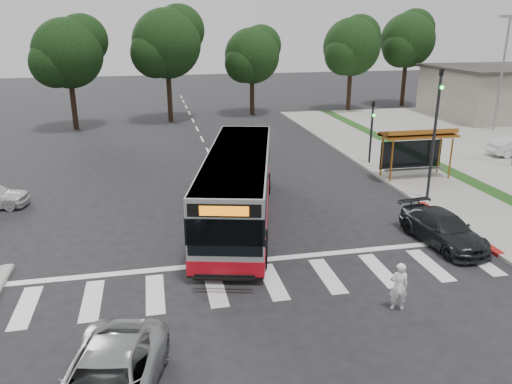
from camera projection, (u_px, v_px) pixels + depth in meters
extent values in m
plane|color=black|center=(246.00, 227.00, 21.89)|extent=(140.00, 140.00, 0.00)
cube|color=gray|center=(393.00, 164.00, 31.44)|extent=(4.00, 40.00, 0.12)
cube|color=#9E9991|center=(363.00, 166.00, 31.04)|extent=(0.30, 40.00, 0.15)
cube|color=maroon|center=(456.00, 226.00, 21.77)|extent=(0.32, 6.00, 0.15)
cube|color=#A99C8E|center=(511.00, 93.00, 47.45)|extent=(14.00, 10.00, 4.40)
cube|color=silver|center=(273.00, 281.00, 17.25)|extent=(18.00, 2.60, 0.01)
cylinder|color=#8F5117|center=(391.00, 162.00, 27.32)|extent=(0.10, 0.10, 2.30)
cylinder|color=#8F5117|center=(451.00, 159.00, 28.03)|extent=(0.10, 0.10, 2.30)
cylinder|color=#8F5117|center=(382.00, 157.00, 28.43)|extent=(0.10, 0.10, 2.30)
cylinder|color=#8F5117|center=(439.00, 153.00, 29.14)|extent=(0.10, 0.10, 2.30)
cube|color=#8F5117|center=(418.00, 135.00, 27.81)|extent=(4.20, 1.60, 0.12)
cube|color=#8F5117|center=(418.00, 132.00, 27.81)|extent=(4.20, 1.32, 0.51)
cube|color=black|center=(411.00, 154.00, 28.77)|extent=(3.80, 0.06, 1.60)
cube|color=gray|center=(415.00, 169.00, 28.46)|extent=(3.60, 0.40, 0.08)
cylinder|color=black|center=(434.00, 137.00, 24.12)|extent=(0.14, 0.14, 6.50)
imported|color=black|center=(441.00, 79.00, 23.24)|extent=(0.16, 0.20, 1.00)
sphere|color=#19E533|center=(442.00, 88.00, 23.18)|extent=(0.18, 0.18, 0.18)
cylinder|color=black|center=(371.00, 133.00, 31.01)|extent=(0.14, 0.14, 4.00)
imported|color=black|center=(373.00, 109.00, 30.53)|extent=(0.16, 0.20, 1.00)
sphere|color=#19E533|center=(374.00, 115.00, 30.47)|extent=(0.18, 0.18, 0.18)
cylinder|color=gray|center=(502.00, 75.00, 39.94)|extent=(0.18, 0.18, 9.00)
cube|color=gray|center=(504.00, 16.00, 38.43)|extent=(0.80, 0.35, 0.22)
cylinder|color=black|center=(349.00, 88.00, 50.24)|extent=(0.44, 0.44, 4.40)
sphere|color=black|center=(352.00, 47.00, 48.95)|extent=(5.60, 5.60, 5.60)
sphere|color=black|center=(360.00, 36.00, 49.63)|extent=(4.20, 4.20, 4.20)
sphere|color=black|center=(344.00, 55.00, 48.34)|extent=(3.92, 3.92, 3.92)
cylinder|color=black|center=(404.00, 83.00, 53.42)|extent=(0.44, 0.44, 4.84)
sphere|color=black|center=(408.00, 40.00, 52.01)|extent=(5.60, 5.60, 5.60)
sphere|color=black|center=(414.00, 29.00, 52.66)|extent=(4.20, 4.20, 4.20)
sphere|color=black|center=(401.00, 48.00, 51.42)|extent=(3.92, 3.92, 3.92)
cylinder|color=black|center=(169.00, 95.00, 44.82)|extent=(0.44, 0.44, 4.84)
sphere|color=black|center=(167.00, 44.00, 43.41)|extent=(6.00, 6.00, 6.00)
sphere|color=black|center=(179.00, 30.00, 44.13)|extent=(4.50, 4.50, 4.50)
sphere|color=black|center=(155.00, 53.00, 42.75)|extent=(4.20, 4.20, 4.20)
cylinder|color=black|center=(252.00, 94.00, 48.38)|extent=(0.44, 0.44, 3.96)
sphere|color=black|center=(252.00, 56.00, 47.23)|extent=(5.20, 5.20, 5.20)
sphere|color=black|center=(261.00, 45.00, 47.86)|extent=(3.90, 3.90, 3.90)
sphere|color=black|center=(244.00, 63.00, 46.65)|extent=(3.64, 3.64, 3.64)
cylinder|color=black|center=(73.00, 103.00, 41.47)|extent=(0.44, 0.44, 4.40)
sphere|color=black|center=(68.00, 53.00, 40.19)|extent=(5.60, 5.60, 5.60)
sphere|color=black|center=(82.00, 40.00, 40.86)|extent=(4.20, 4.20, 4.20)
sphere|color=black|center=(54.00, 63.00, 39.57)|extent=(3.92, 3.92, 3.92)
imported|color=white|center=(399.00, 286.00, 15.34)|extent=(0.66, 0.51, 1.59)
imported|color=black|center=(443.00, 229.00, 20.07)|extent=(2.21, 4.53, 1.27)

